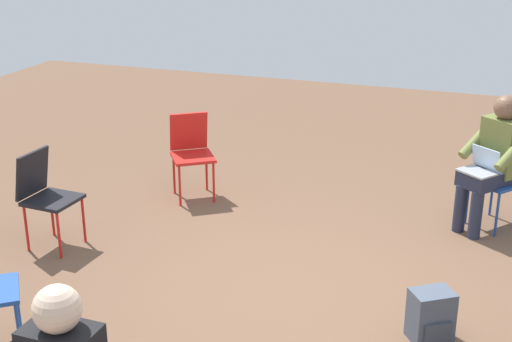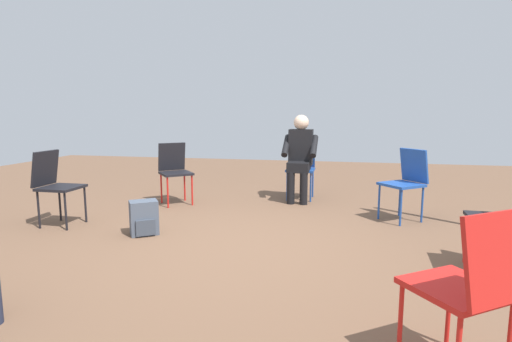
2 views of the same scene
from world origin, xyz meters
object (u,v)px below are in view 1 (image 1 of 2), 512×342
Objects in this scene: chair_west at (45,192)px; person_with_laptop at (493,157)px; chair_northwest at (191,149)px; backpack_near_laptop_user at (430,318)px; chair_northeast at (503,174)px.

chair_west is 0.69× the size of person_with_laptop.
chair_northwest is 0.69× the size of person_with_laptop.
chair_west reaches higher than backpack_near_laptop_user.
chair_northeast is at bearing 150.70° from chair_northwest.
chair_northwest is 2.36× the size of backpack_near_laptop_user.
chair_west is at bearing 29.35° from chair_northwest.
chair_northeast is 2.20m from backpack_near_laptop_user.
chair_northeast and chair_northwest have the same top height.
chair_northwest is 2.88m from person_with_laptop.
chair_west and chair_northeast have the same top height.
person_with_laptop is 2.09m from backpack_near_laptop_user.
chair_west is 4.08m from chair_northeast.
chair_northeast is 2.99m from chair_northwest.
person_with_laptop is (2.87, 0.18, 0.20)m from chair_northwest.
chair_west is at bearing 62.17° from person_with_laptop.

